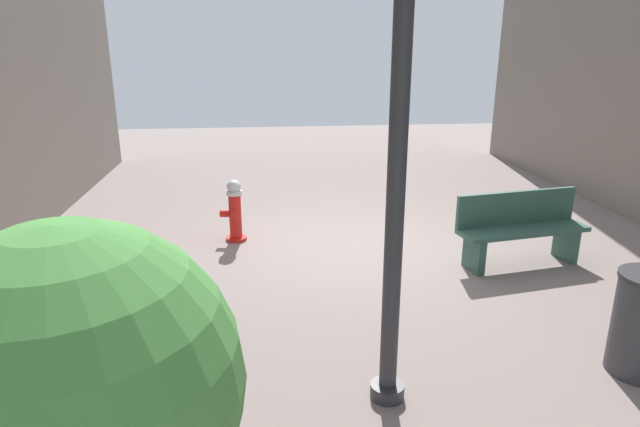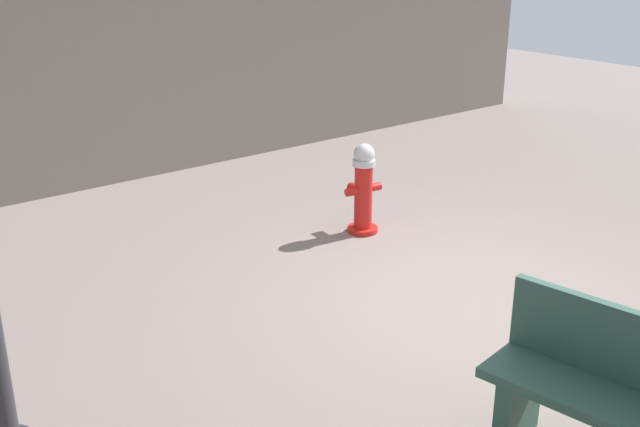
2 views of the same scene
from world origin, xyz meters
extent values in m
plane|color=gray|center=(0.00, 0.00, 0.00)|extent=(23.40, 23.40, 0.00)
cylinder|color=red|center=(1.71, -0.41, 0.03)|extent=(0.30, 0.30, 0.05)
cylinder|color=red|center=(1.71, -0.41, 0.37)|extent=(0.18, 0.18, 0.64)
cylinder|color=silver|center=(1.71, -0.41, 0.72)|extent=(0.22, 0.22, 0.06)
sphere|color=silver|center=(1.71, -0.41, 0.81)|extent=(0.21, 0.21, 0.21)
cylinder|color=red|center=(1.73, -0.27, 0.45)|extent=(0.09, 0.14, 0.08)
cylinder|color=red|center=(1.70, -0.54, 0.45)|extent=(0.09, 0.14, 0.08)
cylinder|color=red|center=(1.86, -0.43, 0.41)|extent=(0.15, 0.12, 0.10)
cube|color=#33594C|center=(-2.70, 0.84, 0.23)|extent=(0.16, 0.41, 0.45)
cube|color=#33594C|center=(-1.34, 1.06, 0.23)|extent=(0.16, 0.41, 0.45)
cube|color=#33594C|center=(-2.02, 0.95, 0.48)|extent=(1.78, 0.72, 0.06)
cube|color=#33594C|center=(-1.99, 0.76, 0.73)|extent=(1.72, 0.34, 0.44)
sphere|color=#4C9342|center=(1.93, 5.65, 1.74)|extent=(1.09, 1.09, 1.09)
cylinder|color=#2D2D33|center=(0.35, 3.49, 0.06)|extent=(0.28, 0.28, 0.12)
cylinder|color=#2D2D33|center=(0.35, 3.49, 2.01)|extent=(0.14, 0.14, 3.78)
camera|label=1|loc=(1.32, 7.20, 2.78)|focal=30.38mm
camera|label=2|loc=(-3.59, 4.32, 2.84)|focal=42.62mm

